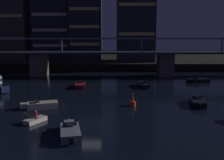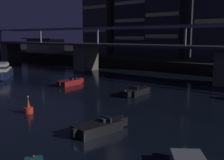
{
  "view_description": "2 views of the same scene",
  "coord_description": "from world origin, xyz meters",
  "px_view_note": "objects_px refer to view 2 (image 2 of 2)",
  "views": [
    {
      "loc": [
        2.42,
        -27.29,
        9.17
      ],
      "look_at": [
        2.44,
        17.63,
        1.99
      ],
      "focal_mm": 41.53,
      "sensor_mm": 36.0,
      "label": 1
    },
    {
      "loc": [
        28.57,
        -7.72,
        7.58
      ],
      "look_at": [
        6.34,
        19.29,
        2.0
      ],
      "focal_mm": 44.33,
      "sensor_mm": 36.0,
      "label": 2
    }
  ],
  "objects_px": {
    "speedboat_mid_center": "(136,91)",
    "speedboat_far_right": "(100,127)",
    "channel_buoy": "(28,109)",
    "tower_west_tall": "(139,12)",
    "waterfront_pavilion": "(45,46)",
    "speedboat_far_left": "(70,82)",
    "cabin_cruiser_near_left": "(2,72)",
    "river_bridge": "(145,53)",
    "tower_central": "(173,5)"
  },
  "relations": [
    {
      "from": "channel_buoy",
      "to": "speedboat_far_left",
      "type": "bearing_deg",
      "value": 123.28
    },
    {
      "from": "waterfront_pavilion",
      "to": "channel_buoy",
      "type": "relative_size",
      "value": 7.05
    },
    {
      "from": "waterfront_pavilion",
      "to": "speedboat_far_left",
      "type": "bearing_deg",
      "value": -32.84
    },
    {
      "from": "tower_central",
      "to": "cabin_cruiser_near_left",
      "type": "xyz_separation_m",
      "value": [
        -13.24,
        -40.72,
        -14.59
      ]
    },
    {
      "from": "cabin_cruiser_near_left",
      "to": "channel_buoy",
      "type": "distance_m",
      "value": 26.87
    },
    {
      "from": "cabin_cruiser_near_left",
      "to": "speedboat_far_right",
      "type": "xyz_separation_m",
      "value": [
        33.64,
        -10.5,
        -0.64
      ]
    },
    {
      "from": "cabin_cruiser_near_left",
      "to": "speedboat_far_left",
      "type": "xyz_separation_m",
      "value": [
        15.64,
        2.62,
        -0.64
      ]
    },
    {
      "from": "tower_central",
      "to": "speedboat_far_right",
      "type": "height_order",
      "value": "tower_central"
    },
    {
      "from": "river_bridge",
      "to": "waterfront_pavilion",
      "type": "distance_m",
      "value": 47.81
    },
    {
      "from": "waterfront_pavilion",
      "to": "cabin_cruiser_near_left",
      "type": "relative_size",
      "value": 1.48
    },
    {
      "from": "river_bridge",
      "to": "channel_buoy",
      "type": "xyz_separation_m",
      "value": [
        5.29,
        -29.19,
        -3.86
      ]
    },
    {
      "from": "waterfront_pavilion",
      "to": "cabin_cruiser_near_left",
      "type": "xyz_separation_m",
      "value": [
        27.06,
        -30.17,
        -3.39
      ]
    },
    {
      "from": "tower_central",
      "to": "speedboat_mid_center",
      "type": "height_order",
      "value": "tower_central"
    },
    {
      "from": "tower_west_tall",
      "to": "speedboat_far_right",
      "type": "distance_m",
      "value": 62.72
    },
    {
      "from": "river_bridge",
      "to": "speedboat_far_left",
      "type": "distance_m",
      "value": 16.52
    },
    {
      "from": "speedboat_mid_center",
      "to": "tower_west_tall",
      "type": "bearing_deg",
      "value": 123.75
    },
    {
      "from": "river_bridge",
      "to": "speedboat_mid_center",
      "type": "relative_size",
      "value": 19.17
    },
    {
      "from": "speedboat_mid_center",
      "to": "river_bridge",
      "type": "bearing_deg",
      "value": 119.27
    },
    {
      "from": "river_bridge",
      "to": "tower_west_tall",
      "type": "distance_m",
      "value": 30.9
    },
    {
      "from": "tower_central",
      "to": "speedboat_far_left",
      "type": "bearing_deg",
      "value": -86.39
    },
    {
      "from": "cabin_cruiser_near_left",
      "to": "waterfront_pavilion",
      "type": "bearing_deg",
      "value": 131.88
    },
    {
      "from": "tower_west_tall",
      "to": "channel_buoy",
      "type": "height_order",
      "value": "tower_west_tall"
    },
    {
      "from": "waterfront_pavilion",
      "to": "speedboat_far_left",
      "type": "height_order",
      "value": "waterfront_pavilion"
    },
    {
      "from": "cabin_cruiser_near_left",
      "to": "speedboat_mid_center",
      "type": "xyz_separation_m",
      "value": [
        27.71,
        3.16,
        -0.64
      ]
    },
    {
      "from": "tower_central",
      "to": "waterfront_pavilion",
      "type": "relative_size",
      "value": 2.19
    },
    {
      "from": "river_bridge",
      "to": "speedboat_far_right",
      "type": "relative_size",
      "value": 19.12
    },
    {
      "from": "speedboat_mid_center",
      "to": "speedboat_far_right",
      "type": "distance_m",
      "value": 14.89
    },
    {
      "from": "tower_west_tall",
      "to": "river_bridge",
      "type": "bearing_deg",
      "value": -53.59
    },
    {
      "from": "tower_west_tall",
      "to": "cabin_cruiser_near_left",
      "type": "height_order",
      "value": "tower_west_tall"
    },
    {
      "from": "cabin_cruiser_near_left",
      "to": "channel_buoy",
      "type": "xyz_separation_m",
      "value": [
        24.54,
        -10.94,
        -0.57
      ]
    },
    {
      "from": "river_bridge",
      "to": "speedboat_mid_center",
      "type": "height_order",
      "value": "river_bridge"
    },
    {
      "from": "river_bridge",
      "to": "tower_central",
      "type": "height_order",
      "value": "tower_central"
    },
    {
      "from": "channel_buoy",
      "to": "tower_west_tall",
      "type": "bearing_deg",
      "value": 113.23
    },
    {
      "from": "cabin_cruiser_near_left",
      "to": "speedboat_mid_center",
      "type": "bearing_deg",
      "value": 6.5
    },
    {
      "from": "tower_west_tall",
      "to": "waterfront_pavilion",
      "type": "bearing_deg",
      "value": -158.21
    },
    {
      "from": "cabin_cruiser_near_left",
      "to": "speedboat_mid_center",
      "type": "relative_size",
      "value": 1.61
    },
    {
      "from": "tower_west_tall",
      "to": "speedboat_far_right",
      "type": "height_order",
      "value": "tower_west_tall"
    },
    {
      "from": "channel_buoy",
      "to": "river_bridge",
      "type": "bearing_deg",
      "value": 100.27
    },
    {
      "from": "speedboat_far_left",
      "to": "channel_buoy",
      "type": "relative_size",
      "value": 2.97
    },
    {
      "from": "speedboat_far_left",
      "to": "speedboat_far_right",
      "type": "bearing_deg",
      "value": -36.09
    },
    {
      "from": "tower_west_tall",
      "to": "speedboat_far_right",
      "type": "xyz_separation_m",
      "value": [
        31.72,
        -52.26,
        -14.04
      ]
    },
    {
      "from": "speedboat_far_left",
      "to": "waterfront_pavilion",
      "type": "bearing_deg",
      "value": 147.16
    },
    {
      "from": "channel_buoy",
      "to": "cabin_cruiser_near_left",
      "type": "bearing_deg",
      "value": 155.98
    },
    {
      "from": "speedboat_far_left",
      "to": "tower_central",
      "type": "bearing_deg",
      "value": 93.61
    },
    {
      "from": "cabin_cruiser_near_left",
      "to": "river_bridge",
      "type": "bearing_deg",
      "value": 43.49
    },
    {
      "from": "river_bridge",
      "to": "cabin_cruiser_near_left",
      "type": "bearing_deg",
      "value": -136.51
    },
    {
      "from": "tower_west_tall",
      "to": "channel_buoy",
      "type": "distance_m",
      "value": 59.02
    },
    {
      "from": "tower_west_tall",
      "to": "tower_central",
      "type": "xyz_separation_m",
      "value": [
        11.32,
        -1.04,
        1.19
      ]
    },
    {
      "from": "waterfront_pavilion",
      "to": "channel_buoy",
      "type": "xyz_separation_m",
      "value": [
        51.59,
        -41.11,
        -3.96
      ]
    },
    {
      "from": "speedboat_mid_center",
      "to": "channel_buoy",
      "type": "relative_size",
      "value": 2.96
    }
  ]
}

